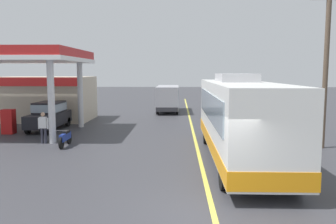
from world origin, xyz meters
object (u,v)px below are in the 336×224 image
object	(u,v)px
minibus_opposing_lane	(168,96)
car_at_pump	(49,114)
pedestrian_near_pump	(43,126)
coach_bus_main	(239,120)
motorcycle_parked_forecourt	(65,138)

from	to	relation	value
minibus_opposing_lane	car_at_pump	bearing A→B (deg)	-125.13
minibus_opposing_lane	pedestrian_near_pump	bearing A→B (deg)	-112.29
coach_bus_main	car_at_pump	distance (m)	13.32
motorcycle_parked_forecourt	pedestrian_near_pump	distance (m)	1.60
minibus_opposing_lane	coach_bus_main	bearing A→B (deg)	-78.77
coach_bus_main	car_at_pump	bearing A→B (deg)	145.95
coach_bus_main	pedestrian_near_pump	xyz separation A→B (m)	(-9.69, 3.09, -0.79)
pedestrian_near_pump	motorcycle_parked_forecourt	bearing A→B (deg)	-26.00
minibus_opposing_lane	pedestrian_near_pump	world-z (taller)	minibus_opposing_lane
coach_bus_main	pedestrian_near_pump	distance (m)	10.21
motorcycle_parked_forecourt	car_at_pump	bearing A→B (deg)	118.24
coach_bus_main	motorcycle_parked_forecourt	distance (m)	8.76
minibus_opposing_lane	motorcycle_parked_forecourt	world-z (taller)	minibus_opposing_lane
motorcycle_parked_forecourt	pedestrian_near_pump	size ratio (longest dim) A/B	1.08
car_at_pump	pedestrian_near_pump	bearing A→B (deg)	-73.07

